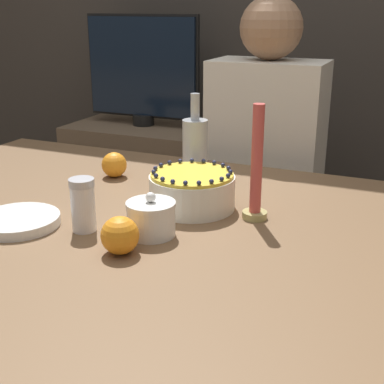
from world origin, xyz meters
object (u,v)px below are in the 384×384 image
Objects in this scene: tv_monitor at (142,69)px; candle at (256,173)px; sugar_shaker at (83,205)px; bottle at (195,151)px; sugar_bowl at (151,218)px; cake at (192,191)px; person_man_blue_shirt at (263,196)px.

candle is at bearing -49.35° from tv_monitor.
bottle is at bearing 75.88° from sugar_shaker.
tv_monitor is (-0.66, 1.18, 0.19)m from sugar_bowl.
candle is 1.06× the size of bottle.
cake is at bearing -55.53° from tv_monitor.
person_man_blue_shirt reaches higher than cake.
sugar_shaker is at bearing -104.12° from bottle.
cake is 0.78× the size of candle.
cake is 1.75× the size of sugar_shaker.
candle is 1.30m from tv_monitor.
sugar_shaker is 0.47× the size of bottle.
sugar_shaker is 0.45× the size of candle.
sugar_shaker is at bearing -146.09° from candle.
cake is 0.83× the size of bottle.
sugar_shaker reaches higher than cake.
sugar_bowl is 0.21× the size of tv_monitor.
sugar_bowl is at bearing -134.25° from candle.
candle is 0.31m from bottle.
sugar_shaker is (-0.16, -0.04, 0.02)m from sugar_bowl.
cake is 0.20m from bottle.
candle is 0.73m from person_man_blue_shirt.
person_man_blue_shirt is (0.03, 0.84, -0.22)m from sugar_bowl.
candle is at bearing 33.91° from sugar_shaker.
person_man_blue_shirt is (0.02, 0.64, -0.22)m from cake.
cake is 0.40× the size of tv_monitor.
person_man_blue_shirt is at bearing -26.23° from tv_monitor.
sugar_shaker is 1.33m from tv_monitor.
cake is 0.19m from candle.
bottle is (-0.24, 0.19, -0.01)m from candle.
cake is at bearing 53.96° from sugar_shaker.
sugar_bowl is 0.28m from candle.
tv_monitor reaches higher than candle.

